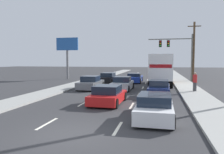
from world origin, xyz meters
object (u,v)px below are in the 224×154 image
object	(u,v)px
traffic_signal_mast	(174,47)
car_red	(108,95)
car_silver	(122,84)
car_navy	(159,89)
car_gray	(91,83)
pedestrian_near_corner	(195,82)
car_blue	(135,78)
roadside_billboard	(67,50)
car_black	(108,78)
car_white	(155,107)
utility_pole_mid	(194,51)
box_truck	(161,68)

from	to	relation	value
traffic_signal_mast	car_red	bearing A→B (deg)	-106.43
car_silver	car_navy	size ratio (longest dim) A/B	0.89
car_gray	pedestrian_near_corner	bearing A→B (deg)	-2.17
car_blue	roadside_billboard	distance (m)	12.42
car_black	car_red	bearing A→B (deg)	-77.00
car_white	utility_pole_mid	size ratio (longest dim) A/B	0.55
utility_pole_mid	roadside_billboard	bearing A→B (deg)	179.48
car_black	car_gray	distance (m)	6.90
car_navy	utility_pole_mid	size ratio (longest dim) A/B	0.56
car_navy	roadside_billboard	world-z (taller)	roadside_billboard
car_white	roadside_billboard	xyz separation A→B (m)	(-14.35, 22.01, 4.08)
car_black	car_navy	distance (m)	11.86
car_silver	car_navy	world-z (taller)	car_silver
car_silver	car_navy	bearing A→B (deg)	-39.21
car_gray	car_navy	xyz separation A→B (m)	(7.00, -2.89, -0.02)
car_silver	box_truck	size ratio (longest dim) A/B	0.45
car_gray	utility_pole_mid	size ratio (longest dim) A/B	0.51
car_red	roadside_billboard	distance (m)	22.17
car_navy	traffic_signal_mast	xyz separation A→B (m)	(1.94, 13.89, 4.26)
car_white	car_silver	bearing A→B (deg)	108.02
traffic_signal_mast	car_black	bearing A→B (deg)	-154.56
car_silver	car_white	xyz separation A→B (m)	(3.45, -10.60, -0.01)
car_blue	roadside_billboard	size ratio (longest dim) A/B	0.71
car_silver	roadside_billboard	distance (m)	16.30
car_gray	utility_pole_mid	bearing A→B (deg)	43.97
box_truck	car_black	bearing A→B (deg)	161.97
car_gray	pedestrian_near_corner	size ratio (longest dim) A/B	2.45
car_red	car_blue	bearing A→B (deg)	89.48
car_navy	pedestrian_near_corner	xyz separation A→B (m)	(3.25, 2.50, 0.42)
car_silver	car_white	bearing A→B (deg)	-71.98
car_red	pedestrian_near_corner	bearing A→B (deg)	45.72
car_black	car_red	distance (m)	14.52
utility_pole_mid	traffic_signal_mast	bearing A→B (deg)	-173.61
car_silver	car_navy	xyz separation A→B (m)	(3.65, -2.98, -0.01)
car_gray	car_blue	size ratio (longest dim) A/B	0.91
car_white	utility_pole_mid	distance (m)	22.69
car_silver	car_red	distance (m)	7.34
car_gray	pedestrian_near_corner	distance (m)	10.26
car_silver	car_blue	bearing A→B (deg)	87.60
car_black	car_navy	bearing A→B (deg)	-55.54
traffic_signal_mast	pedestrian_near_corner	size ratio (longest dim) A/B	3.84
car_navy	car_gray	bearing A→B (deg)	157.57
car_silver	pedestrian_near_corner	xyz separation A→B (m)	(6.90, -0.48, 0.41)
car_black	car_blue	xyz separation A→B (m)	(3.40, 1.28, -0.04)
box_truck	traffic_signal_mast	world-z (taller)	traffic_signal_mast
car_red	traffic_signal_mast	size ratio (longest dim) A/B	0.61
car_gray	traffic_signal_mast	bearing A→B (deg)	50.93
car_red	car_white	xyz separation A→B (m)	(3.25, -3.26, 0.02)
car_blue	pedestrian_near_corner	world-z (taller)	pedestrian_near_corner
car_white	pedestrian_near_corner	size ratio (longest dim) A/B	2.63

